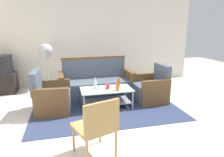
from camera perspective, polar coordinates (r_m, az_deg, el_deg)
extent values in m
plane|color=beige|center=(3.53, 0.81, -14.04)|extent=(14.00, 14.00, 0.00)
cube|color=silver|center=(6.12, -6.49, 11.73)|extent=(6.52, 0.12, 2.80)
cube|color=#2D3856|center=(4.41, -2.05, -7.93)|extent=(3.05, 2.18, 0.01)
cube|color=#4C5666|center=(4.92, -4.39, -2.89)|extent=(1.62, 0.75, 0.42)
cube|color=#4C5666|center=(5.11, -5.19, 2.97)|extent=(1.60, 0.19, 0.48)
cube|color=brown|center=(5.11, 4.87, -1.07)|extent=(0.14, 0.70, 0.62)
cube|color=brown|center=(4.81, -14.29, -2.47)|extent=(0.14, 0.70, 0.62)
cube|color=brown|center=(5.06, -5.26, 5.97)|extent=(1.64, 0.15, 0.06)
cube|color=#4C5666|center=(4.26, -16.42, -6.38)|extent=(0.70, 0.65, 0.40)
cube|color=#4C5666|center=(4.19, -21.04, -1.03)|extent=(0.16, 0.61, 0.45)
cube|color=brown|center=(4.54, -16.04, -3.85)|extent=(0.67, 0.15, 0.58)
cube|color=brown|center=(3.93, -17.05, -6.85)|extent=(0.67, 0.15, 0.58)
cube|color=#4C5666|center=(4.72, 10.61, -3.97)|extent=(0.68, 0.62, 0.40)
cube|color=#4C5666|center=(4.75, 14.20, 1.28)|extent=(0.14, 0.60, 0.45)
cube|color=brown|center=(4.42, 12.55, -4.14)|extent=(0.66, 0.12, 0.58)
cube|color=brown|center=(4.98, 8.98, -1.84)|extent=(0.66, 0.12, 0.58)
cube|color=silver|center=(4.25, -1.61, -3.10)|extent=(1.10, 0.60, 0.02)
cube|color=#9E9EA5|center=(4.34, -1.59, -6.53)|extent=(1.00, 0.52, 0.02)
cylinder|color=#9E9EA5|center=(4.48, -8.71, -4.90)|extent=(0.04, 0.04, 0.40)
cylinder|color=#9E9EA5|center=(4.67, 3.87, -3.96)|extent=(0.04, 0.04, 0.40)
cylinder|color=#9E9EA5|center=(4.00, -8.02, -7.32)|extent=(0.04, 0.04, 0.40)
cylinder|color=#9E9EA5|center=(4.21, 6.01, -6.12)|extent=(0.04, 0.04, 0.40)
cylinder|color=#D85919|center=(4.11, 1.60, -2.44)|extent=(0.07, 0.07, 0.16)
cylinder|color=#D85919|center=(4.08, 1.62, -0.92)|extent=(0.03, 0.03, 0.07)
cylinder|color=brown|center=(4.34, 1.86, -1.44)|extent=(0.06, 0.06, 0.17)
cylinder|color=brown|center=(4.30, 1.87, 0.13)|extent=(0.02, 0.02, 0.07)
cylinder|color=silver|center=(4.23, -4.83, -1.86)|extent=(0.06, 0.06, 0.18)
cylinder|color=silver|center=(4.20, -4.86, -0.22)|extent=(0.02, 0.02, 0.08)
cylinder|color=red|center=(4.24, -1.26, -2.32)|extent=(0.08, 0.08, 0.10)
cube|color=black|center=(5.97, -29.58, -1.25)|extent=(0.80, 0.50, 0.52)
cube|color=black|center=(6.07, -29.22, 3.87)|extent=(0.50, 0.11, 0.36)
cylinder|color=#2D2D33|center=(5.86, -17.69, -2.77)|extent=(0.32, 0.32, 0.03)
cylinder|color=#B2B2B7|center=(5.74, -18.06, 1.90)|extent=(0.03, 0.03, 0.95)
sphere|color=#B2B2B7|center=(5.65, -18.53, 7.68)|extent=(0.36, 0.36, 0.36)
cube|color=#AD844C|center=(2.69, -5.24, -13.65)|extent=(0.61, 0.61, 0.04)
cube|color=#AD844C|center=(2.42, -2.87, -11.16)|extent=(0.47, 0.20, 0.40)
cylinder|color=#AD844C|center=(2.89, -11.03, -16.56)|extent=(0.03, 0.03, 0.42)
cylinder|color=#AD844C|center=(3.04, -3.45, -14.58)|extent=(0.03, 0.03, 0.42)
cylinder|color=#AD844C|center=(2.56, -7.21, -20.84)|extent=(0.03, 0.03, 0.42)
cylinder|color=#AD844C|center=(2.73, 1.14, -18.20)|extent=(0.03, 0.03, 0.42)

